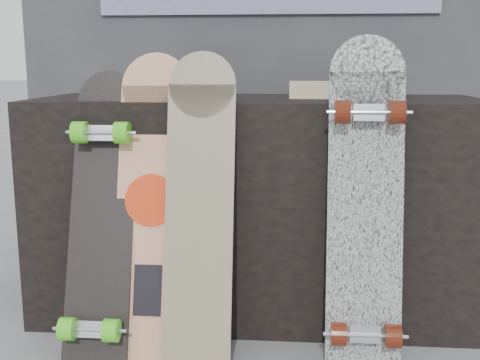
# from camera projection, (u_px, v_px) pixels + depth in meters

# --- Properties ---
(vendor_table) EXTENTS (1.60, 0.60, 0.80)m
(vendor_table) POSITION_uv_depth(u_px,v_px,m) (258.00, 205.00, 2.25)
(vendor_table) COLOR black
(vendor_table) RESTS_ON ground
(booth) EXTENTS (2.40, 0.22, 2.20)m
(booth) POSITION_uv_depth(u_px,v_px,m) (268.00, 26.00, 2.95)
(booth) COLOR #34343A
(booth) RESTS_ON ground
(merch_box_purple) EXTENTS (0.18, 0.12, 0.10)m
(merch_box_purple) POSITION_uv_depth(u_px,v_px,m) (156.00, 82.00, 2.35)
(merch_box_purple) COLOR #4A3268
(merch_box_purple) RESTS_ON vendor_table
(merch_box_small) EXTENTS (0.14, 0.14, 0.12)m
(merch_box_small) POSITION_uv_depth(u_px,v_px,m) (372.00, 81.00, 2.14)
(merch_box_small) COLOR #4A3268
(merch_box_small) RESTS_ON vendor_table
(merch_box_flat) EXTENTS (0.22, 0.10, 0.06)m
(merch_box_flat) POSITION_uv_depth(u_px,v_px,m) (320.00, 90.00, 2.16)
(merch_box_flat) COLOR #D1B78C
(merch_box_flat) RESTS_ON vendor_table
(longboard_geisha) EXTENTS (0.22, 0.29, 0.96)m
(longboard_geisha) POSITION_uv_depth(u_px,v_px,m) (152.00, 196.00, 1.92)
(longboard_geisha) COLOR tan
(longboard_geisha) RESTS_ON ground
(longboard_celtic) EXTENTS (0.21, 0.26, 0.96)m
(longboard_celtic) POSITION_uv_depth(u_px,v_px,m) (200.00, 199.00, 1.86)
(longboard_celtic) COLOR beige
(longboard_celtic) RESTS_ON ground
(longboard_cascadia) EXTENTS (0.23, 0.27, 1.01)m
(longboard_cascadia) POSITION_uv_depth(u_px,v_px,m) (366.00, 199.00, 1.81)
(longboard_cascadia) COLOR white
(longboard_cascadia) RESTS_ON ground
(skateboard_dark) EXTENTS (0.21, 0.37, 0.90)m
(skateboard_dark) POSITION_uv_depth(u_px,v_px,m) (101.00, 210.00, 1.91)
(skateboard_dark) COLOR black
(skateboard_dark) RESTS_ON ground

